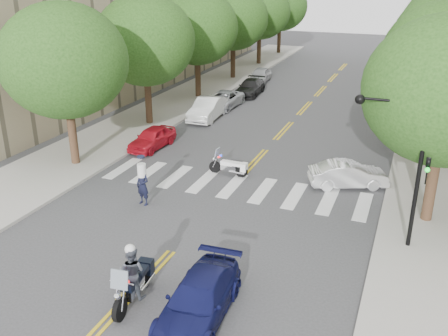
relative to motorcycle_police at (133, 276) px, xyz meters
The scene contains 26 objects.
ground 3.17m from the motorcycle_police, 94.68° to the left, with size 140.00×140.00×0.00m, color #38383A.
sidewalk_left 26.87m from the motorcycle_police, 111.28° to the left, with size 5.00×60.00×0.15m, color #9E9991.
sidewalk_right 26.70m from the motorcycle_police, 69.71° to the left, with size 5.00×60.00×0.15m, color #9E9991.
tree_l_0 13.60m from the motorcycle_police, 135.06° to the left, with size 6.40×6.40×8.45m.
tree_l_1 19.83m from the motorcycle_police, 117.99° to the left, with size 6.40×6.40×8.45m.
tree_l_2 27.01m from the motorcycle_police, 109.88° to the left, with size 6.40×6.40×8.45m.
tree_l_3 34.56m from the motorcycle_police, 105.32° to the left, with size 6.40×6.40×8.45m.
tree_l_4 42.27m from the motorcycle_police, 102.44° to the left, with size 6.40×6.40×8.45m.
tree_l_5 50.07m from the motorcycle_police, 100.46° to the left, with size 6.40×6.40×8.45m.
tree_r_0 13.27m from the motorcycle_police, 46.55° to the left, with size 6.40×6.40×8.45m.
tree_r_1 19.61m from the motorcycle_police, 63.33° to the left, with size 6.40×6.40×8.45m.
tree_r_2 26.85m from the motorcycle_police, 71.13° to the left, with size 6.40×6.40×8.45m.
tree_r_3 34.43m from the motorcycle_police, 75.48° to the left, with size 6.40×6.40×8.45m.
tree_r_4 42.17m from the motorcycle_police, 78.23° to the left, with size 6.40×6.40×8.45m.
tree_r_5 49.98m from the motorcycle_police, 80.11° to the left, with size 6.40×6.40×8.45m.
traffic_signal_pole 10.31m from the motorcycle_police, 41.13° to the left, with size 2.82×0.42×6.00m.
motorcycle_police is the anchor object (origin of this frame).
motorcycle_parked 10.78m from the motorcycle_police, 94.05° to the left, with size 2.11×0.50×1.36m.
officer_standing 6.99m from the motorcycle_police, 117.66° to the left, with size 0.68×0.45×1.86m, color black.
convertible 12.55m from the motorcycle_police, 66.76° to the left, with size 1.31×3.76×1.24m, color silver.
sedan_blue 2.27m from the motorcycle_police, ahead, with size 1.75×4.31×1.25m, color #111448.
parked_car_a 14.51m from the motorcycle_police, 116.84° to the left, with size 1.47×3.65×1.24m, color red.
parked_car_b 20.56m from the motorcycle_police, 106.72° to the left, with size 1.57×4.50×1.48m, color white.
parked_car_c 23.61m from the motorcycle_police, 104.74° to the left, with size 2.04×4.42×1.23m, color #A1A4A9.
parked_car_d 28.06m from the motorcycle_police, 101.19° to the left, with size 1.76×4.32×1.25m, color black.
parked_car_e 33.11m from the motorcycle_police, 100.72° to the left, with size 1.55×3.84×1.31m, color #ABABB1.
Camera 1 is at (7.74, -14.27, 9.88)m, focal length 40.00 mm.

